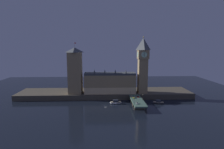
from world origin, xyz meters
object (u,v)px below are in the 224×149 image
Objects in this scene: car_northbound_lead at (134,98)px; pedestrian_far_rail at (131,96)px; boat_downstream at (158,102)px; car_northbound_trail at (137,103)px; car_southbound_trail at (138,97)px; street_lamp_mid at (143,96)px; street_lamp_far at (130,93)px; clock_tower at (143,64)px; pedestrian_near_rail at (134,102)px; pedestrian_mid_walk at (142,99)px; street_lamp_near at (134,100)px; victoria_tower at (75,71)px; boat_upstream at (116,102)px.

pedestrian_far_rail is at bearing 124.34° from car_northbound_lead.
boat_downstream is at bearing -1.79° from car_northbound_lead.
car_northbound_lead is at bearing 90.00° from car_northbound_trail.
pedestrian_far_rail is at bearing 177.35° from car_southbound_trail.
pedestrian_far_rail is at bearing 134.15° from street_lamp_mid.
car_southbound_trail is at bearing -20.92° from street_lamp_far.
clock_tower reaches higher than pedestrian_near_rail.
pedestrian_near_rail reaches higher than boat_downstream.
street_lamp_near reaches higher than pedestrian_mid_walk.
pedestrian_near_rail is 0.99× the size of pedestrian_far_rail.
victoria_tower reaches higher than boat_downstream.
street_lamp_near is (65.59, -49.27, -23.74)m from victoria_tower.
clock_tower is 44.47m from pedestrian_far_rail.
boat_upstream is at bearing -174.00° from car_southbound_trail.
street_lamp_mid is at bearing 51.19° from street_lamp_near.
boat_upstream is at bearing 132.58° from car_northbound_trail.
boat_upstream is (-20.33, 22.13, -5.64)m from car_northbound_trail.
street_lamp_mid is 0.85× the size of street_lamp_far.
car_northbound_lead is 0.53× the size of street_lamp_far.
car_northbound_lead is 0.54× the size of street_lamp_near.
street_lamp_near is 29.44m from street_lamp_far.
clock_tower is at bearing -1.78° from victoria_tower.
pedestrian_near_rail is at bearing -90.00° from pedestrian_far_rail.
pedestrian_near_rail is at bearing -34.85° from victoria_tower.
car_northbound_lead reaches higher than car_northbound_trail.
street_lamp_near is at bearing -157.96° from car_northbound_trail.
car_southbound_trail is 12.27m from street_lamp_mid.
pedestrian_near_rail is (-2.76, 2.04, 0.26)m from car_northbound_trail.
street_lamp_mid is (77.42, -34.55, -24.36)m from victoria_tower.
street_lamp_near is (-0.40, -26.50, 3.57)m from pedestrian_far_rail.
street_lamp_near is (-0.40, -3.32, 3.58)m from pedestrian_near_rail.
street_lamp_mid is 18.90m from street_lamp_far.
pedestrian_near_rail reaches higher than boat_upstream.
boat_downstream is (30.59, 18.28, -5.93)m from pedestrian_near_rail.
street_lamp_mid reaches higher than car_southbound_trail.
pedestrian_mid_walk is (2.76, -11.31, 0.32)m from car_southbound_trail.
car_southbound_trail is 8.29m from pedestrian_far_rail.
clock_tower reaches higher than street_lamp_mid.
street_lamp_mid reaches higher than boat_upstream.
pedestrian_near_rail is 0.24× the size of street_lamp_near.
car_northbound_lead is 0.29× the size of boat_downstream.
car_northbound_trail is 0.53× the size of street_lamp_far.
car_southbound_trail is 24.26m from pedestrian_near_rail.
street_lamp_mid reaches higher than car_northbound_lead.
car_northbound_lead is at bearing -146.48° from car_southbound_trail.
clock_tower reaches higher than car_southbound_trail.
street_lamp_far reaches higher than car_northbound_trail.
clock_tower is 18.05× the size of car_northbound_trail.
clock_tower is 17.87× the size of car_northbound_lead.
street_lamp_mid is (0.40, -0.09, 2.92)m from pedestrian_mid_walk.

